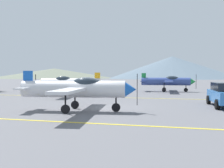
% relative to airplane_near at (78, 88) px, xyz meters
% --- Properties ---
extents(ground_plane, '(400.00, 400.00, 0.00)m').
position_rel_airplane_near_xyz_m(ground_plane, '(0.71, 1.10, -1.35)').
color(ground_plane, slate).
extents(apron_line_near, '(80.00, 0.16, 0.01)m').
position_rel_airplane_near_xyz_m(apron_line_near, '(0.71, -3.23, -1.34)').
color(apron_line_near, yellow).
rests_on(apron_line_near, ground_plane).
extents(apron_line_far, '(80.00, 0.16, 0.01)m').
position_rel_airplane_near_xyz_m(apron_line_far, '(0.71, 8.85, -1.34)').
color(apron_line_far, yellow).
rests_on(apron_line_far, ground_plane).
extents(airplane_near, '(6.99, 8.02, 2.40)m').
position_rel_airplane_near_xyz_m(airplane_near, '(0.00, 0.00, 0.00)').
color(airplane_near, silver).
rests_on(airplane_near, ground_plane).
extents(airplane_mid, '(7.00, 8.01, 2.40)m').
position_rel_airplane_near_xyz_m(airplane_mid, '(-5.01, 9.95, 0.00)').
color(airplane_mid, silver).
rests_on(airplane_mid, ground_plane).
extents(airplane_far, '(6.90, 7.96, 2.40)m').
position_rel_airplane_near_xyz_m(airplane_far, '(5.08, 18.33, 0.00)').
color(airplane_far, '#33478C').
rests_on(airplane_far, ground_plane).
extents(hill_left, '(84.92, 84.92, 6.84)m').
position_rel_airplane_near_xyz_m(hill_left, '(-73.89, 141.90, 2.07)').
color(hill_left, slate).
rests_on(hill_left, ground_plane).
extents(hill_centerleft, '(78.95, 78.95, 13.80)m').
position_rel_airplane_near_xyz_m(hill_centerleft, '(7.19, 140.10, 5.55)').
color(hill_centerleft, slate).
rests_on(hill_centerleft, ground_plane).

